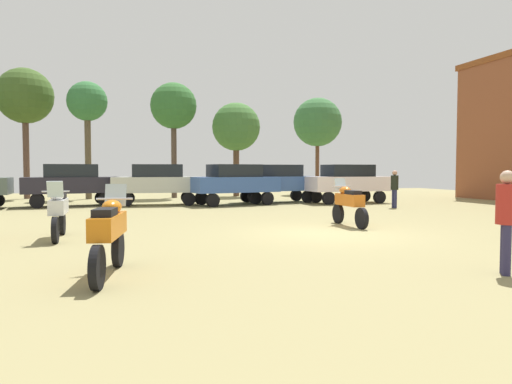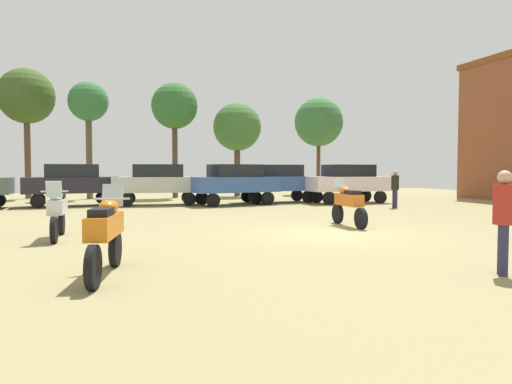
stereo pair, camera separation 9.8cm
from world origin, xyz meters
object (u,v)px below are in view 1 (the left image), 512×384
at_px(person_1, 395,186).
at_px(tree_3, 174,107).
at_px(car_2, 348,181).
at_px(tree_4, 318,122).
at_px(car_3, 234,181).
at_px(motorcycle_2, 109,232).
at_px(car_5, 277,180).
at_px(tree_2, 87,104).
at_px(motorcycle_7, 59,210).
at_px(tree_6, 25,97).
at_px(person_2, 507,214).
at_px(car_4, 71,182).
at_px(tree_8, 236,128).
at_px(car_1, 158,181).
at_px(motorcycle_6, 349,203).

bearing_deg(person_1, tree_3, 42.50).
height_order(car_2, tree_4, tree_4).
bearing_deg(tree_4, car_3, -134.97).
relative_size(motorcycle_2, tree_4, 0.34).
distance_m(car_5, tree_3, 8.65).
bearing_deg(tree_4, tree_3, -171.96).
bearing_deg(tree_2, motorcycle_7, -89.66).
distance_m(motorcycle_2, tree_6, 23.78).
xyz_separation_m(person_2, tree_4, (7.65, 24.29, 4.07)).
distance_m(car_3, person_2, 16.09).
bearing_deg(tree_3, tree_6, 169.41).
relative_size(car_5, person_1, 2.57).
bearing_deg(tree_3, person_2, -83.34).
distance_m(car_4, tree_2, 6.99).
xyz_separation_m(motorcycle_7, tree_8, (9.02, 16.93, 3.76)).
height_order(tree_3, tree_8, tree_3).
xyz_separation_m(car_4, person_1, (14.19, -5.38, -0.17)).
relative_size(car_1, person_2, 2.56).
height_order(car_5, tree_8, tree_8).
bearing_deg(tree_8, tree_4, 8.15).
xyz_separation_m(motorcycle_2, person_1, (12.30, 10.45, 0.26)).
distance_m(person_1, tree_8, 12.56).
relative_size(motorcycle_7, car_1, 0.49).
relative_size(person_2, tree_2, 0.25).
bearing_deg(car_5, tree_2, 55.74).
height_order(car_2, tree_2, tree_2).
bearing_deg(car_2, car_4, 80.25).
bearing_deg(car_3, person_1, -131.83).
distance_m(car_3, tree_3, 8.34).
distance_m(motorcycle_6, car_3, 9.45).
bearing_deg(tree_2, person_1, -38.27).
distance_m(motorcycle_2, person_2, 6.57).
bearing_deg(motorcycle_7, car_5, -132.11).
distance_m(motorcycle_7, tree_4, 23.83).
distance_m(motorcycle_2, car_3, 15.44).
relative_size(motorcycle_2, motorcycle_6, 1.05).
xyz_separation_m(car_4, tree_8, (9.65, 5.80, 3.32)).
xyz_separation_m(car_1, car_5, (6.18, -0.04, 0.00)).
bearing_deg(tree_2, motorcycle_6, -62.73).
relative_size(motorcycle_7, person_1, 1.29).
height_order(motorcycle_2, tree_4, tree_4).
bearing_deg(car_5, tree_4, -40.60).
bearing_deg(person_1, motorcycle_2, 133.66).
xyz_separation_m(car_1, car_2, (9.57, -1.51, 0.00)).
distance_m(car_1, tree_6, 11.28).
bearing_deg(tree_6, person_1, -35.37).
xyz_separation_m(car_2, tree_2, (-13.07, 7.41, 4.41)).
bearing_deg(tree_4, car_5, -127.89).
xyz_separation_m(person_2, tree_6, (-11.21, 24.43, 5.03)).
distance_m(motorcycle_7, tree_2, 17.22).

